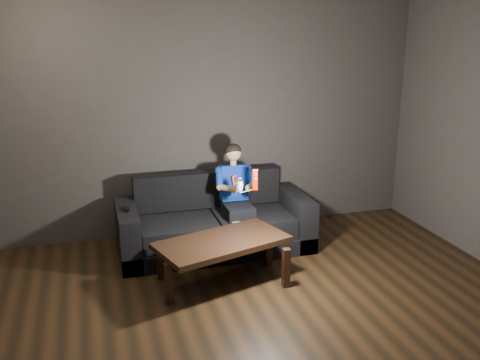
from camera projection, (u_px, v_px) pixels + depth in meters
name	position (u px, v px, depth m)	size (l,w,h in m)	color
floor	(279.00, 346.00, 4.02)	(5.00, 5.00, 0.00)	black
back_wall	(203.00, 115.00, 5.94)	(5.00, 0.04, 2.70)	#3F3A37
sofa	(214.00, 226.00, 5.69)	(2.01, 0.87, 0.78)	black
child	(236.00, 189.00, 5.59)	(0.42, 0.52, 1.04)	black
wii_remote_red	(255.00, 179.00, 5.18)	(0.07, 0.09, 0.21)	red
nunchuk_white	(240.00, 185.00, 5.16)	(0.08, 0.11, 0.16)	white
wii_remote_black	(127.00, 209.00, 5.30)	(0.04, 0.15, 0.03)	black
coffee_table	(222.00, 246.00, 4.89)	(1.31, 0.92, 0.43)	black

